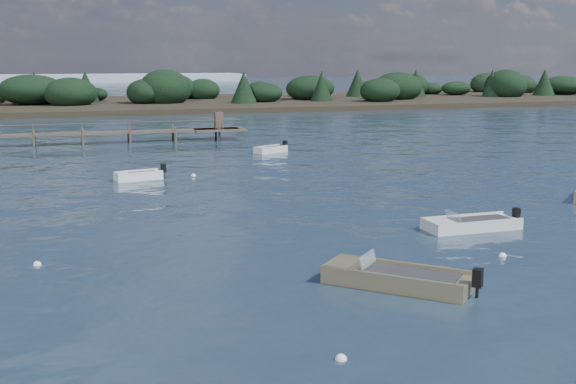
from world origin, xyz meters
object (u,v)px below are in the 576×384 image
object	(u,v)px
tender_far_white	(139,177)
dinghy_mid_white_a	(471,226)
dinghy_near_olive	(397,281)
tender_far_grey_b	(271,151)

from	to	relation	value
tender_far_white	dinghy_mid_white_a	size ratio (longest dim) A/B	0.71
tender_far_white	dinghy_mid_white_a	distance (m)	23.18
dinghy_mid_white_a	dinghy_near_olive	bearing A→B (deg)	-136.43
tender_far_white	dinghy_near_olive	bearing A→B (deg)	-76.05
tender_far_white	dinghy_near_olive	world-z (taller)	dinghy_near_olive
dinghy_mid_white_a	tender_far_grey_b	bearing A→B (deg)	92.56
dinghy_mid_white_a	tender_far_grey_b	xyz separation A→B (m)	(-1.32, 29.58, 0.01)
dinghy_mid_white_a	dinghy_near_olive	world-z (taller)	dinghy_near_olive
dinghy_near_olive	tender_far_grey_b	world-z (taller)	dinghy_near_olive
dinghy_mid_white_a	dinghy_near_olive	size ratio (longest dim) A/B	0.98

